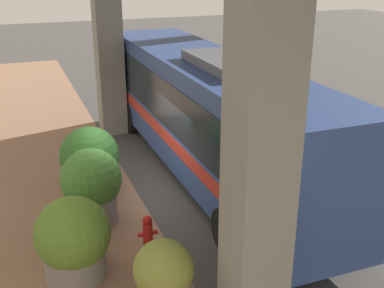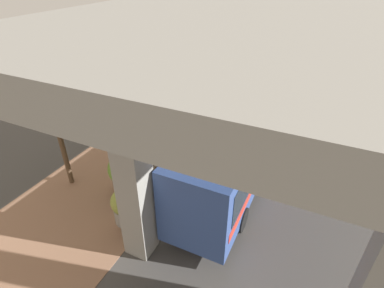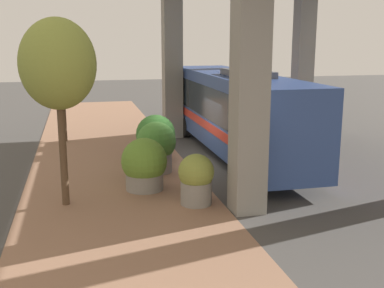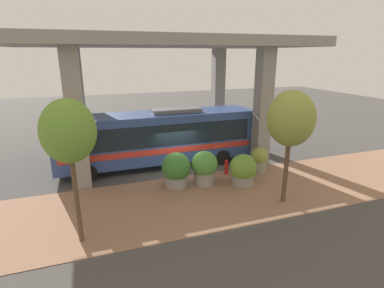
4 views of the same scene
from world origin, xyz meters
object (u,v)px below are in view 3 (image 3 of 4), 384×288
at_px(planter_front, 156,138).
at_px(planter_middle, 196,179).
at_px(planter_back, 156,147).
at_px(street_tree_far, 58,65).
at_px(planter_extra, 144,165).
at_px(bus, 236,109).
at_px(street_tree_near, 60,49).
at_px(fire_hydrant, 190,171).

bearing_deg(planter_front, planter_middle, -86.23).
height_order(planter_front, planter_middle, planter_front).
xyz_separation_m(planter_back, street_tree_far, (-3.23, -2.92, 3.17)).
relative_size(planter_front, planter_extra, 1.10).
height_order(planter_front, planter_extra, planter_front).
bearing_deg(planter_extra, street_tree_far, -160.03).
xyz_separation_m(bus, planter_front, (-3.44, -0.21, -1.04)).
distance_m(bus, planter_middle, 6.48).
distance_m(planter_front, street_tree_near, 7.01).
xyz_separation_m(planter_front, planter_extra, (-0.95, -3.57, -0.13)).
height_order(bus, street_tree_near, street_tree_near).
bearing_deg(fire_hydrant, planter_front, 100.82).
relative_size(fire_hydrant, planter_back, 0.49).
bearing_deg(planter_extra, planter_middle, -53.87).
relative_size(bus, planter_back, 6.49).
height_order(fire_hydrant, street_tree_near, street_tree_near).
height_order(fire_hydrant, planter_front, planter_front).
relative_size(fire_hydrant, street_tree_far, 0.17).
distance_m(planter_back, street_tree_far, 5.39).
relative_size(fire_hydrant, planter_front, 0.48).
height_order(planter_back, planter_extra, planter_back).
height_order(planter_front, street_tree_far, street_tree_far).
distance_m(bus, fire_hydrant, 4.76).
bearing_deg(planter_extra, planter_front, 75.05).
xyz_separation_m(planter_back, planter_extra, (-0.72, -2.01, -0.14)).
bearing_deg(fire_hydrant, street_tree_near, 117.48).
xyz_separation_m(planter_extra, street_tree_near, (-2.70, 8.48, 3.55)).
distance_m(planter_middle, street_tree_near, 11.60).
relative_size(planter_middle, street_tree_far, 0.28).
distance_m(planter_back, street_tree_near, 8.08).
bearing_deg(planter_back, bus, 25.79).
xyz_separation_m(planter_extra, street_tree_far, (-2.51, -0.91, 3.31)).
bearing_deg(street_tree_near, planter_back, -62.15).
bearing_deg(street_tree_far, street_tree_near, 91.14).
relative_size(planter_middle, planter_back, 0.82).
height_order(bus, fire_hydrant, bus).
bearing_deg(fire_hydrant, planter_extra, -171.17).
bearing_deg(planter_front, street_tree_near, 126.59).
relative_size(planter_extra, street_tree_far, 0.32).
bearing_deg(bus, planter_extra, -139.28).
xyz_separation_m(bus, street_tree_far, (-6.90, -4.69, 2.15)).
bearing_deg(bus, street_tree_near, 146.42).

